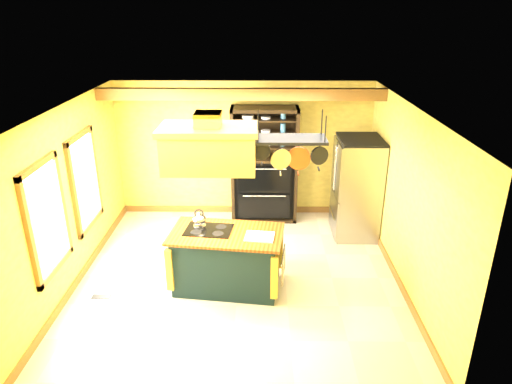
{
  "coord_description": "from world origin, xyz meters",
  "views": [
    {
      "loc": [
        0.35,
        -6.19,
        4.0
      ],
      "look_at": [
        0.27,
        0.3,
        1.34
      ],
      "focal_mm": 32.0,
      "sensor_mm": 36.0,
      "label": 1
    }
  ],
  "objects_px": {
    "kitchen_island": "(227,259)",
    "range_hood": "(209,146)",
    "refrigerator": "(356,190)",
    "pot_rack": "(290,146)",
    "hutch": "(264,177)"
  },
  "relations": [
    {
      "from": "refrigerator",
      "to": "hutch",
      "type": "bearing_deg",
      "value": 157.47
    },
    {
      "from": "kitchen_island",
      "to": "range_hood",
      "type": "height_order",
      "value": "range_hood"
    },
    {
      "from": "pot_rack",
      "to": "kitchen_island",
      "type": "bearing_deg",
      "value": -179.9
    },
    {
      "from": "hutch",
      "to": "range_hood",
      "type": "bearing_deg",
      "value": -107.12
    },
    {
      "from": "range_hood",
      "to": "hutch",
      "type": "distance_m",
      "value": 2.95
    },
    {
      "from": "pot_rack",
      "to": "refrigerator",
      "type": "height_order",
      "value": "pot_rack"
    },
    {
      "from": "kitchen_island",
      "to": "refrigerator",
      "type": "bearing_deg",
      "value": 45.8
    },
    {
      "from": "pot_rack",
      "to": "refrigerator",
      "type": "relative_size",
      "value": 0.57
    },
    {
      "from": "range_hood",
      "to": "kitchen_island",
      "type": "bearing_deg",
      "value": 0.32
    },
    {
      "from": "range_hood",
      "to": "refrigerator",
      "type": "relative_size",
      "value": 0.74
    },
    {
      "from": "kitchen_island",
      "to": "refrigerator",
      "type": "distance_m",
      "value": 2.91
    },
    {
      "from": "kitchen_island",
      "to": "hutch",
      "type": "height_order",
      "value": "hutch"
    },
    {
      "from": "kitchen_island",
      "to": "pot_rack",
      "type": "bearing_deg",
      "value": 7.18
    },
    {
      "from": "pot_rack",
      "to": "hutch",
      "type": "relative_size",
      "value": 0.45
    },
    {
      "from": "range_hood",
      "to": "refrigerator",
      "type": "distance_m",
      "value": 3.33
    }
  ]
}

